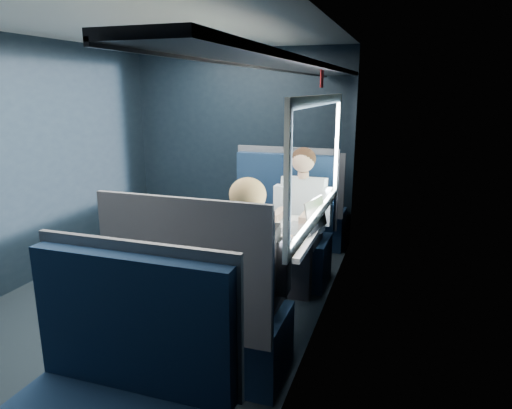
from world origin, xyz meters
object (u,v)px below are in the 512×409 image
(bottle_small, at_px, (317,214))
(cup, at_px, (313,215))
(seat_row_front, at_px, (301,213))
(man, at_px, (301,213))
(seat_bay_far, at_px, (205,318))
(table, at_px, (272,241))
(seat_bay_near, at_px, (278,235))
(laptop, at_px, (307,222))
(woman, at_px, (250,267))

(bottle_small, relative_size, cup, 2.49)
(seat_row_front, bearing_deg, man, -77.17)
(seat_bay_far, bearing_deg, man, 80.97)
(table, bearing_deg, man, 84.48)
(man, xyz_separation_m, cup, (0.17, -0.26, 0.06))
(seat_bay_near, distance_m, seat_row_front, 0.93)
(seat_bay_near, xyz_separation_m, seat_bay_far, (0.01, -1.74, -0.01))
(seat_row_front, distance_m, laptop, 1.79)
(seat_row_front, relative_size, bottle_small, 5.74)
(woman, height_order, bottle_small, woman)
(table, distance_m, seat_row_front, 1.82)
(seat_bay_far, xyz_separation_m, seat_row_front, (0.00, 2.67, -0.00))
(seat_bay_near, relative_size, seat_row_front, 1.09)
(table, xyz_separation_m, man, (0.07, 0.70, 0.06))
(seat_row_front, bearing_deg, bottle_small, -72.37)
(table, relative_size, cup, 12.30)
(bottle_small, height_order, cup, bottle_small)
(seat_bay_near, height_order, bottle_small, seat_bay_near)
(seat_bay_near, distance_m, man, 0.43)
(woman, xyz_separation_m, cup, (0.17, 1.15, 0.05))
(cup, bearing_deg, seat_bay_far, -107.59)
(seat_bay_far, xyz_separation_m, bottle_small, (0.47, 1.18, 0.42))
(bottle_small, bearing_deg, man, 119.63)
(seat_row_front, height_order, man, man)
(woman, xyz_separation_m, bottle_small, (0.22, 1.01, 0.10))
(man, bearing_deg, seat_bay_near, 147.13)
(seat_bay_far, height_order, cup, seat_bay_far)
(seat_bay_near, xyz_separation_m, man, (0.26, -0.17, 0.30))
(laptop, height_order, cup, laptop)
(laptop, bearing_deg, seat_bay_near, 120.49)
(seat_row_front, distance_m, woman, 2.54)
(man, bearing_deg, cup, -57.17)
(woman, bearing_deg, bottle_small, 77.54)
(bottle_small, bearing_deg, seat_bay_near, 130.80)
(seat_bay_far, height_order, laptop, seat_bay_far)
(seat_bay_near, relative_size, laptop, 3.23)
(seat_bay_far, relative_size, man, 0.95)
(table, height_order, cup, cup)
(seat_bay_far, bearing_deg, bottle_small, 68.13)
(table, height_order, seat_row_front, seat_row_front)
(seat_bay_near, height_order, seat_row_front, seat_bay_near)
(laptop, bearing_deg, cup, 93.00)
(seat_bay_near, bearing_deg, woman, -80.56)
(bottle_small, bearing_deg, cup, 112.87)
(woman, bearing_deg, table, 95.45)
(seat_bay_near, height_order, man, man)
(table, relative_size, bottle_small, 4.95)
(seat_bay_far, xyz_separation_m, man, (0.25, 1.57, 0.30))
(table, bearing_deg, cup, 61.95)
(man, bearing_deg, laptop, -72.62)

